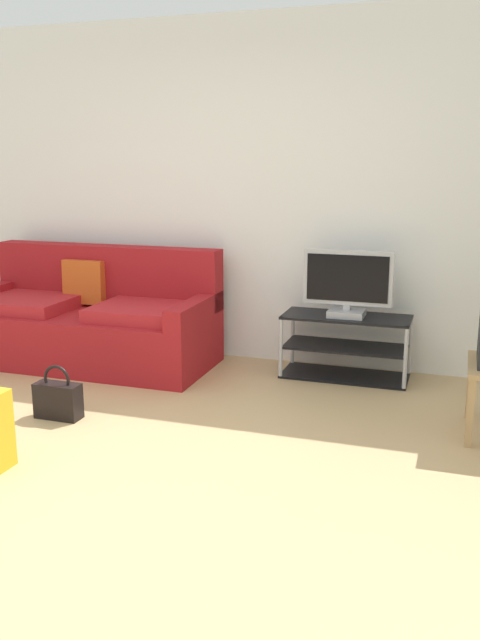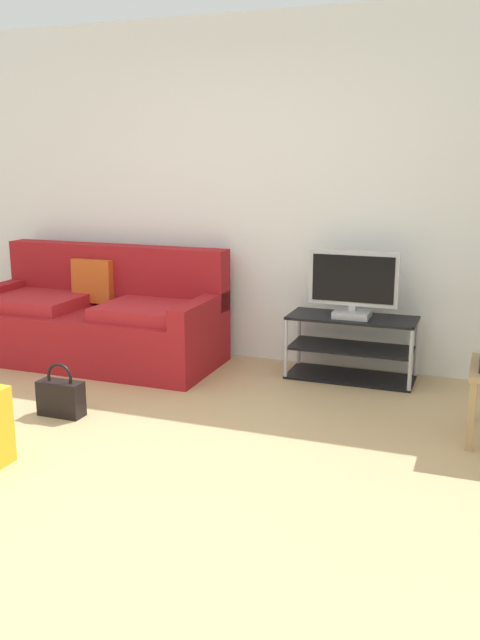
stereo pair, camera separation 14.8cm
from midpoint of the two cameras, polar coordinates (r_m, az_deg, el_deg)
ground_plane at (r=3.72m, az=-12.05°, el=-12.88°), size 9.00×9.80×0.02m
wall_back at (r=5.57m, az=1.04°, el=10.59°), size 9.00×0.10×2.70m
couch at (r=5.66m, az=-10.95°, el=-0.01°), size 2.00×0.88×0.92m
tv_stand at (r=5.18m, az=10.12°, el=-2.30°), size 0.95×0.40×0.48m
flat_tv at (r=5.06m, az=10.29°, el=2.89°), size 0.66×0.22×0.49m
handbag at (r=4.53m, az=-13.87°, el=-6.28°), size 0.30×0.12×0.35m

